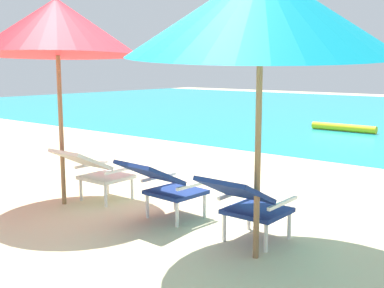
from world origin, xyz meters
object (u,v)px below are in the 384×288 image
object	(u,v)px
lounge_chair_right	(247,202)
beach_umbrella_left	(57,27)
lounge_chair_center	(164,183)
lounge_chair_left	(95,169)
beach_umbrella_right	(261,12)
swim_buoy	(343,128)

from	to	relation	value
lounge_chair_right	beach_umbrella_left	bearing A→B (deg)	-174.06
lounge_chair_right	beach_umbrella_left	size ratio (longest dim) A/B	0.34
lounge_chair_center	lounge_chair_right	size ratio (longest dim) A/B	1.02
lounge_chair_left	beach_umbrella_right	size ratio (longest dim) A/B	0.29
lounge_chair_left	lounge_chair_right	world-z (taller)	same
swim_buoy	beach_umbrella_right	size ratio (longest dim) A/B	0.53
beach_umbrella_left	beach_umbrella_right	distance (m)	2.59
lounge_chair_left	lounge_chair_right	size ratio (longest dim) A/B	1.01
lounge_chair_left	lounge_chair_center	bearing A→B (deg)	0.55
lounge_chair_center	beach_umbrella_right	xyz separation A→B (m)	(1.25, -0.22, 1.60)
lounge_chair_right	beach_umbrella_left	world-z (taller)	beach_umbrella_left
lounge_chair_left	beach_umbrella_right	bearing A→B (deg)	-5.02
lounge_chair_right	beach_umbrella_right	xyz separation A→B (m)	(0.22, -0.19, 1.60)
beach_umbrella_left	beach_umbrella_right	bearing A→B (deg)	1.23
lounge_chair_left	lounge_chair_center	xyz separation A→B (m)	(1.09, 0.01, 0.00)
swim_buoy	beach_umbrella_left	distance (m)	8.40
lounge_chair_left	swim_buoy	bearing A→B (deg)	92.18
lounge_chair_center	lounge_chair_right	xyz separation A→B (m)	(1.03, -0.02, 0.00)
swim_buoy	lounge_chair_center	world-z (taller)	lounge_chair_center
lounge_chair_left	lounge_chair_right	bearing A→B (deg)	-0.39
lounge_chair_right	beach_umbrella_right	size ratio (longest dim) A/B	0.29
lounge_chair_left	beach_umbrella_left	size ratio (longest dim) A/B	0.34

